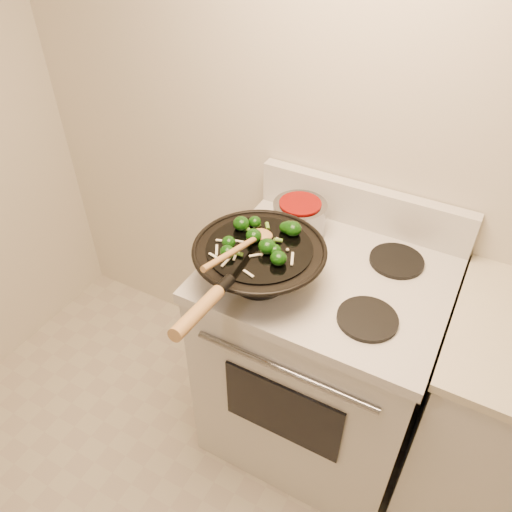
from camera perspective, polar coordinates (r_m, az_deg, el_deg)
The scene contains 5 objects.
stove at distance 1.98m, azimuth 7.17°, elevation -11.50°, with size 0.78×0.67×1.08m.
wok at distance 1.54m, azimuth 0.31°, elevation -0.71°, with size 0.41×0.69×0.24m.
stirfry at distance 1.52m, azimuth 1.02°, elevation 2.19°, with size 0.26×0.27×0.05m.
wooden_spoon at distance 1.48m, azimuth -1.07°, elevation 1.45°, with size 0.08×0.33×0.09m.
saucepan at distance 1.77m, azimuth 4.96°, elevation 4.56°, with size 0.19×0.31×0.11m.
Camera 1 is at (0.13, -0.02, 2.00)m, focal length 35.00 mm.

